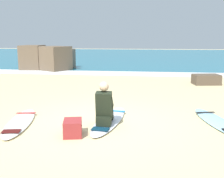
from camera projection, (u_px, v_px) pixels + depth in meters
name	position (u px, v px, depth m)	size (l,w,h in m)	color
ground_plane	(100.00, 123.00, 6.37)	(80.00, 80.00, 0.00)	beige
sea	(138.00, 56.00, 27.95)	(80.00, 28.00, 0.10)	teal
breaking_foam	(128.00, 73.00, 14.61)	(80.00, 0.90, 0.11)	white
surfboard_main	(110.00, 120.00, 6.51)	(0.79, 2.48, 0.08)	silver
surfer_seated	(104.00, 107.00, 6.07)	(0.38, 0.71, 0.95)	black
surfboard_spare_near	(20.00, 122.00, 6.34)	(0.99, 2.35, 0.08)	white
surfboard_spare_far	(216.00, 121.00, 6.40)	(0.98, 2.33, 0.08)	#9ED1E5
rock_outcrop_distant	(47.00, 59.00, 16.32)	(3.18, 3.07, 1.48)	#756656
shoreline_rock	(206.00, 79.00, 11.54)	(0.68, 1.07, 0.42)	brown
beach_bag	(73.00, 128.00, 5.56)	(0.36, 0.48, 0.32)	maroon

